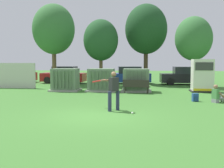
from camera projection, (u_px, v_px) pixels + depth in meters
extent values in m
plane|color=#3D752D|center=(97.00, 116.00, 11.55)|extent=(96.00, 96.00, 0.00)
cube|color=beige|center=(6.00, 76.00, 22.88)|extent=(4.80, 0.12, 2.00)
cube|color=#9E9B93|center=(65.00, 90.00, 20.89)|extent=(2.10, 1.70, 0.12)
cube|color=slate|center=(65.00, 79.00, 20.82)|extent=(1.80, 1.40, 1.50)
cube|color=#5B7056|center=(54.00, 80.00, 20.14)|extent=(0.06, 0.12, 1.27)
cube|color=#5B7056|center=(57.00, 80.00, 20.11)|extent=(0.06, 0.12, 1.27)
cube|color=#5B7056|center=(61.00, 80.00, 20.08)|extent=(0.06, 0.12, 1.27)
cube|color=#5B7056|center=(64.00, 80.00, 20.05)|extent=(0.06, 0.12, 1.27)
cube|color=#5B7056|center=(68.00, 80.00, 20.02)|extent=(0.06, 0.12, 1.27)
cube|color=#5B7056|center=(71.00, 80.00, 19.99)|extent=(0.06, 0.12, 1.27)
cube|color=#9E9B93|center=(101.00, 90.00, 20.64)|extent=(2.10, 1.70, 0.12)
cube|color=slate|center=(101.00, 79.00, 20.58)|extent=(1.80, 1.40, 1.50)
cube|color=#5B7056|center=(91.00, 80.00, 19.89)|extent=(0.06, 0.12, 1.27)
cube|color=#5B7056|center=(94.00, 80.00, 19.87)|extent=(0.06, 0.12, 1.27)
cube|color=#5B7056|center=(98.00, 80.00, 19.84)|extent=(0.06, 0.12, 1.27)
cube|color=#5B7056|center=(102.00, 80.00, 19.81)|extent=(0.06, 0.12, 1.27)
cube|color=#5B7056|center=(105.00, 80.00, 19.78)|extent=(0.06, 0.12, 1.27)
cube|color=#5B7056|center=(109.00, 80.00, 19.75)|extent=(0.06, 0.12, 1.27)
cube|color=#9E9B93|center=(136.00, 91.00, 20.39)|extent=(2.10, 1.70, 0.12)
cube|color=slate|center=(136.00, 79.00, 20.33)|extent=(1.80, 1.40, 1.50)
cube|color=#5B7056|center=(127.00, 80.00, 19.64)|extent=(0.06, 0.12, 1.27)
cube|color=#5B7056|center=(130.00, 80.00, 19.62)|extent=(0.06, 0.12, 1.27)
cube|color=#5B7056|center=(134.00, 80.00, 19.59)|extent=(0.06, 0.12, 1.27)
cube|color=#5B7056|center=(138.00, 80.00, 19.56)|extent=(0.06, 0.12, 1.27)
cube|color=#5B7056|center=(142.00, 80.00, 19.53)|extent=(0.06, 0.12, 1.27)
cube|color=#5B7056|center=(145.00, 80.00, 19.50)|extent=(0.06, 0.12, 1.27)
cube|color=#262626|center=(202.00, 91.00, 20.28)|extent=(1.60, 1.40, 0.10)
cube|color=silver|center=(202.00, 75.00, 20.18)|extent=(1.40, 1.20, 2.20)
cube|color=#383838|center=(204.00, 66.00, 19.52)|extent=(1.19, 0.04, 0.55)
cube|color=yellow|center=(204.00, 90.00, 19.65)|extent=(1.33, 0.04, 0.16)
cube|color=#2D2823|center=(136.00, 87.00, 19.28)|extent=(1.84, 0.75, 0.05)
cube|color=#2D2823|center=(136.00, 83.00, 19.08)|extent=(1.77, 0.39, 0.44)
cylinder|color=#2D2823|center=(126.00, 90.00, 19.66)|extent=(0.06, 0.06, 0.42)
cylinder|color=#2D2823|center=(148.00, 90.00, 19.19)|extent=(0.06, 0.06, 0.42)
cylinder|color=#2D2823|center=(125.00, 90.00, 19.40)|extent=(0.06, 0.06, 0.42)
cylinder|color=#2D2823|center=(147.00, 91.00, 18.93)|extent=(0.06, 0.06, 0.42)
cylinder|color=#282D4C|center=(110.00, 101.00, 12.54)|extent=(0.16, 0.16, 0.88)
cylinder|color=#282D4C|center=(118.00, 100.00, 12.87)|extent=(0.16, 0.16, 0.88)
cube|color=#262628|center=(114.00, 84.00, 12.64)|extent=(0.44, 0.46, 0.60)
sphere|color=brown|center=(114.00, 74.00, 12.60)|extent=(0.23, 0.23, 0.23)
cylinder|color=brown|center=(107.00, 80.00, 12.84)|extent=(0.51, 0.35, 0.09)
cylinder|color=brown|center=(110.00, 80.00, 12.96)|extent=(0.28, 0.54, 0.09)
cylinder|color=red|center=(98.00, 81.00, 13.41)|extent=(0.68, 0.60, 0.21)
sphere|color=red|center=(104.00, 80.00, 13.09)|extent=(0.08, 0.08, 0.08)
sphere|color=white|center=(132.00, 113.00, 11.96)|extent=(0.09, 0.09, 0.09)
cube|color=gray|center=(215.00, 101.00, 15.12)|extent=(0.38, 0.41, 0.20)
cube|color=#4C8C4C|center=(216.00, 94.00, 15.09)|extent=(0.37, 0.42, 0.52)
sphere|color=#9E7051|center=(216.00, 87.00, 15.05)|extent=(0.22, 0.22, 0.22)
cylinder|color=gray|center=(217.00, 98.00, 15.29)|extent=(0.45, 0.34, 0.13)
cylinder|color=gray|center=(220.00, 98.00, 15.38)|extent=(0.31, 0.25, 0.46)
cylinder|color=gray|center=(220.00, 99.00, 15.11)|extent=(0.45, 0.34, 0.13)
cylinder|color=gray|center=(223.00, 98.00, 15.20)|extent=(0.31, 0.25, 0.46)
cylinder|color=#9E7051|center=(216.00, 94.00, 15.39)|extent=(0.40, 0.28, 0.32)
cylinder|color=#9E7051|center=(222.00, 95.00, 14.97)|extent=(0.40, 0.28, 0.32)
cube|color=#264C8C|center=(195.00, 97.00, 15.57)|extent=(0.37, 0.29, 0.44)
cube|color=navy|center=(196.00, 99.00, 15.45)|extent=(0.23, 0.12, 0.22)
cylinder|color=brown|center=(54.00, 67.00, 26.27)|extent=(0.38, 0.38, 3.09)
ellipsoid|color=#387038|center=(54.00, 29.00, 25.97)|extent=(3.81, 3.81, 4.52)
cylinder|color=brown|center=(101.00, 72.00, 24.98)|extent=(0.30, 0.30, 2.44)
ellipsoid|color=#235128|center=(101.00, 40.00, 24.75)|extent=(3.00, 3.00, 3.56)
cylinder|color=#4C3828|center=(146.00, 67.00, 26.50)|extent=(0.38, 0.38, 3.11)
ellipsoid|color=#1E4723|center=(146.00, 29.00, 26.20)|extent=(3.83, 3.83, 4.55)
cylinder|color=brown|center=(193.00, 72.00, 23.74)|extent=(0.30, 0.30, 2.46)
ellipsoid|color=#387038|center=(194.00, 38.00, 23.51)|extent=(3.03, 3.03, 3.60)
cube|color=maroon|center=(14.00, 76.00, 28.98)|extent=(4.26, 1.85, 0.80)
cube|color=#262B33|center=(16.00, 69.00, 28.90)|extent=(2.15, 1.63, 0.64)
cylinder|color=black|center=(7.00, 78.00, 30.03)|extent=(0.65, 0.24, 0.64)
cylinder|color=black|center=(23.00, 80.00, 27.97)|extent=(0.65, 0.24, 0.64)
cylinder|color=black|center=(30.00, 79.00, 29.64)|extent=(0.65, 0.24, 0.64)
cube|color=maroon|center=(63.00, 77.00, 27.76)|extent=(4.30, 1.95, 0.80)
cube|color=#262B33|center=(65.00, 70.00, 27.67)|extent=(2.19, 1.68, 0.64)
cylinder|color=black|center=(47.00, 80.00, 27.17)|extent=(0.65, 0.26, 0.64)
cylinder|color=black|center=(54.00, 79.00, 28.84)|extent=(0.65, 0.26, 0.64)
cylinder|color=black|center=(74.00, 81.00, 26.72)|extent=(0.65, 0.26, 0.64)
cylinder|color=black|center=(79.00, 79.00, 28.39)|extent=(0.65, 0.26, 0.64)
cube|color=navy|center=(128.00, 78.00, 27.14)|extent=(4.41, 2.31, 0.80)
cube|color=#262B33|center=(129.00, 70.00, 27.08)|extent=(2.31, 1.85, 0.64)
cylinder|color=black|center=(114.00, 81.00, 26.27)|extent=(0.67, 0.31, 0.64)
cylinder|color=black|center=(114.00, 80.00, 27.96)|extent=(0.67, 0.31, 0.64)
cylinder|color=black|center=(143.00, 81.00, 26.36)|extent=(0.67, 0.31, 0.64)
cylinder|color=black|center=(140.00, 80.00, 28.05)|extent=(0.67, 0.31, 0.64)
cube|color=black|center=(184.00, 78.00, 26.30)|extent=(4.31, 1.98, 0.80)
cube|color=#262B33|center=(185.00, 70.00, 26.24)|extent=(2.20, 1.70, 0.64)
cylinder|color=black|center=(171.00, 82.00, 25.54)|extent=(0.65, 0.26, 0.64)
cylinder|color=black|center=(168.00, 80.00, 27.23)|extent=(0.65, 0.26, 0.64)
cylinder|color=black|center=(200.00, 82.00, 25.42)|extent=(0.65, 0.26, 0.64)
cylinder|color=black|center=(196.00, 80.00, 27.11)|extent=(0.65, 0.26, 0.64)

